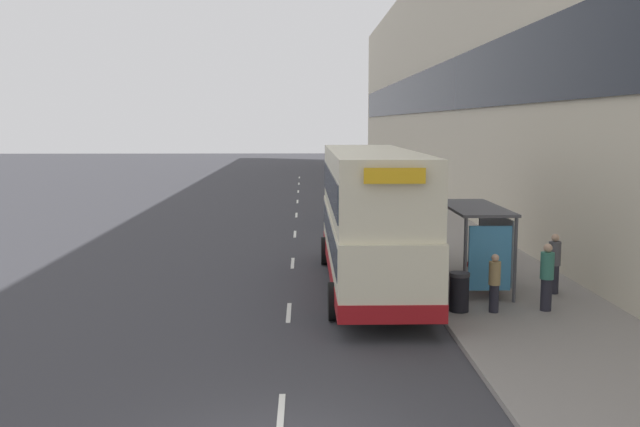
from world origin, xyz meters
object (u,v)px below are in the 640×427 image
object	(u,v)px
litter_bin	(459,292)
pedestrian_3	(437,259)
car_0	(357,206)
double_decker_bus_near	(371,216)
pedestrian_4	(499,257)
pedestrian_at_shelter	(554,263)
pedestrian_2	(494,283)
pedestrian_1	(547,277)
bus_shelter	(482,232)

from	to	relation	value
litter_bin	pedestrian_3	bearing A→B (deg)	91.92
car_0	litter_bin	world-z (taller)	car_0
double_decker_bus_near	car_0	distance (m)	14.78
car_0	litter_bin	size ratio (longest dim) A/B	4.30
pedestrian_4	litter_bin	world-z (taller)	pedestrian_4
pedestrian_at_shelter	pedestrian_3	xyz separation A→B (m)	(-3.31, 0.75, -0.01)
pedestrian_4	litter_bin	size ratio (longest dim) A/B	1.60
double_decker_bus_near	litter_bin	xyz separation A→B (m)	(2.08, -3.26, -1.62)
pedestrian_2	pedestrian_4	world-z (taller)	pedestrian_4
car_0	pedestrian_at_shelter	size ratio (longest dim) A/B	2.54
double_decker_bus_near	pedestrian_1	bearing A→B (deg)	-36.25
double_decker_bus_near	pedestrian_2	bearing A→B (deg)	-48.65
car_0	pedestrian_1	size ratio (longest dim) A/B	2.49
car_0	pedestrian_3	bearing A→B (deg)	-85.23
double_decker_bus_near	car_0	world-z (taller)	double_decker_bus_near
pedestrian_2	car_0	bearing A→B (deg)	97.16
pedestrian_3	pedestrian_2	bearing A→B (deg)	-70.43
pedestrian_2	litter_bin	distance (m)	0.95
pedestrian_4	pedestrian_1	bearing A→B (deg)	-82.60
bus_shelter	pedestrian_3	xyz separation A→B (m)	(-1.31, 0.11, -0.84)
double_decker_bus_near	pedestrian_at_shelter	world-z (taller)	double_decker_bus_near
bus_shelter	pedestrian_at_shelter	bearing A→B (deg)	-17.69
pedestrian_1	pedestrian_4	world-z (taller)	pedestrian_1
car_0	litter_bin	xyz separation A→B (m)	(1.36, -17.95, -0.18)
pedestrian_3	double_decker_bus_near	bearing A→B (deg)	163.52
pedestrian_1	litter_bin	distance (m)	2.38
pedestrian_4	pedestrian_at_shelter	bearing A→B (deg)	-44.98
car_0	pedestrian_2	bearing A→B (deg)	-82.84
pedestrian_4	bus_shelter	bearing A→B (deg)	-137.36
bus_shelter	pedestrian_1	distance (m)	2.90
pedestrian_1	litter_bin	size ratio (longest dim) A/B	1.73
litter_bin	pedestrian_at_shelter	bearing A→B (deg)	30.92
pedestrian_1	pedestrian_3	size ratio (longest dim) A/B	1.04
bus_shelter	pedestrian_2	distance (m)	2.87
double_decker_bus_near	pedestrian_at_shelter	bearing A→B (deg)	-14.13
pedestrian_1	car_0	bearing A→B (deg)	101.69
car_0	pedestrian_3	xyz separation A→B (m)	(1.27, -15.28, 0.18)
pedestrian_3	bus_shelter	bearing A→B (deg)	-4.73
pedestrian_1	pedestrian_4	size ratio (longest dim) A/B	1.08
pedestrian_3	litter_bin	world-z (taller)	pedestrian_3
double_decker_bus_near	litter_bin	size ratio (longest dim) A/B	10.92
car_0	pedestrian_4	size ratio (longest dim) A/B	2.70
car_0	pedestrian_4	bearing A→B (deg)	-77.39
double_decker_bus_near	pedestrian_2	size ratio (longest dim) A/B	7.30
pedestrian_4	pedestrian_3	bearing A→B (deg)	-164.94
bus_shelter	car_0	bearing A→B (deg)	99.54
pedestrian_2	pedestrian_3	xyz separation A→B (m)	(-0.99, 2.80, 0.09)
bus_shelter	pedestrian_at_shelter	size ratio (longest dim) A/B	2.36
car_0	pedestrian_2	world-z (taller)	car_0
pedestrian_1	pedestrian_3	xyz separation A→B (m)	(-2.44, 2.65, -0.03)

